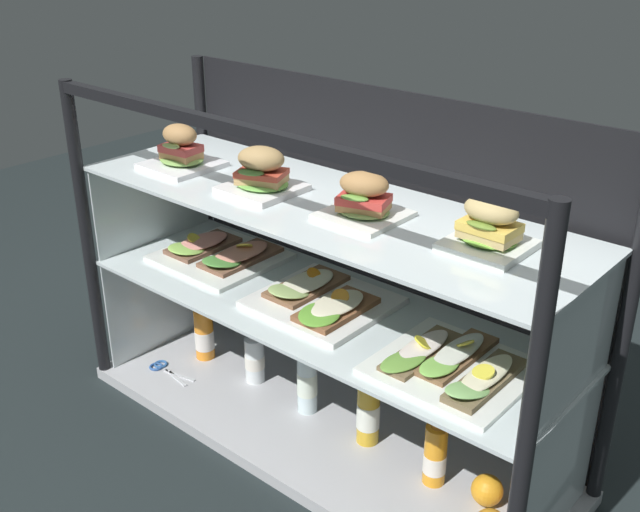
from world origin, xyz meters
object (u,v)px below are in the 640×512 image
(plated_roll_sandwich_far_right, at_px, (489,229))
(juice_bottle_front_second, at_px, (307,382))
(open_sandwich_tray_far_left, at_px, (453,365))
(juice_bottle_front_fourth, at_px, (204,333))
(juice_bottle_tucked_behind, at_px, (368,412))
(open_sandwich_tray_far_right, at_px, (220,253))
(plated_roll_sandwich_center, at_px, (364,200))
(plated_roll_sandwich_near_left_corner, at_px, (261,174))
(juice_bottle_back_center, at_px, (255,358))
(juice_bottle_back_right, at_px, (435,454))
(orange_fruit_beside_bottles, at_px, (487,490))
(orange_fruit_rolled_forward, at_px, (525,502))
(open_sandwich_tray_mid_left, at_px, (320,300))
(kitchen_scissors, at_px, (163,368))
(plated_roll_sandwich_far_left, at_px, (181,152))

(plated_roll_sandwich_far_right, height_order, juice_bottle_front_second, plated_roll_sandwich_far_right)
(open_sandwich_tray_far_left, bearing_deg, juice_bottle_front_fourth, 176.15)
(juice_bottle_tucked_behind, bearing_deg, open_sandwich_tray_far_right, 179.62)
(plated_roll_sandwich_center, bearing_deg, plated_roll_sandwich_near_left_corner, -174.88)
(juice_bottle_back_center, relative_size, juice_bottle_back_right, 0.89)
(juice_bottle_back_center, bearing_deg, orange_fruit_beside_bottles, -0.68)
(plated_roll_sandwich_center, height_order, juice_bottle_tucked_behind, plated_roll_sandwich_center)
(juice_bottle_tucked_behind, relative_size, orange_fruit_rolled_forward, 3.16)
(plated_roll_sandwich_near_left_corner, relative_size, juice_bottle_front_second, 0.76)
(plated_roll_sandwich_center, height_order, open_sandwich_tray_far_right, plated_roll_sandwich_center)
(open_sandwich_tray_mid_left, relative_size, kitchen_scissors, 1.88)
(plated_roll_sandwich_far_left, height_order, orange_fruit_rolled_forward, plated_roll_sandwich_far_left)
(open_sandwich_tray_far_right, bearing_deg, open_sandwich_tray_far_left, -4.69)
(open_sandwich_tray_mid_left, height_order, juice_bottle_back_center, open_sandwich_tray_mid_left)
(orange_fruit_beside_bottles, bearing_deg, plated_roll_sandwich_far_left, -176.11)
(open_sandwich_tray_far_right, relative_size, orange_fruit_beside_bottles, 4.25)
(plated_roll_sandwich_center, relative_size, juice_bottle_tucked_behind, 0.79)
(open_sandwich_tray_mid_left, xyz_separation_m, orange_fruit_beside_bottles, (0.53, 0.02, -0.36))
(open_sandwich_tray_far_right, xyz_separation_m, orange_fruit_rolled_forward, (1.04, 0.02, -0.36))
(plated_roll_sandwich_center, distance_m, juice_bottle_back_right, 0.68)
(plated_roll_sandwich_far_left, relative_size, plated_roll_sandwich_far_right, 1.11)
(plated_roll_sandwich_near_left_corner, xyz_separation_m, orange_fruit_rolled_forward, (0.78, 0.09, -0.69))
(juice_bottle_front_second, bearing_deg, plated_roll_sandwich_far_right, -0.60)
(orange_fruit_beside_bottles, bearing_deg, juice_bottle_back_right, -172.61)
(juice_bottle_back_center, distance_m, juice_bottle_tucked_behind, 0.45)
(open_sandwich_tray_far_right, xyz_separation_m, juice_bottle_front_second, (0.36, -0.01, -0.30))
(plated_roll_sandwich_near_left_corner, xyz_separation_m, juice_bottle_back_center, (-0.13, 0.07, -0.65))
(plated_roll_sandwich_far_left, xyz_separation_m, open_sandwich_tray_mid_left, (0.48, 0.05, -0.32))
(juice_bottle_back_right, xyz_separation_m, kitchen_scissors, (-0.95, -0.12, -0.08))
(open_sandwich_tray_far_right, height_order, juice_bottle_front_fourth, open_sandwich_tray_far_right)
(open_sandwich_tray_mid_left, bearing_deg, juice_bottle_front_second, 162.47)
(juice_bottle_front_second, bearing_deg, juice_bottle_tucked_behind, 0.58)
(juice_bottle_front_fourth, height_order, kitchen_scissors, juice_bottle_front_fourth)
(kitchen_scissors, bearing_deg, juice_bottle_back_right, 7.39)
(open_sandwich_tray_far_left, xyz_separation_m, juice_bottle_front_fourth, (-0.96, 0.06, -0.31))
(juice_bottle_front_second, bearing_deg, plated_roll_sandwich_near_left_corner, -145.92)
(juice_bottle_front_fourth, relative_size, orange_fruit_rolled_forward, 3.03)
(open_sandwich_tray_far_right, xyz_separation_m, juice_bottle_back_right, (0.81, -0.02, -0.31))
(juice_bottle_back_center, distance_m, juice_bottle_back_right, 0.68)
(juice_bottle_front_fourth, height_order, juice_bottle_front_second, juice_bottle_front_second)
(plated_roll_sandwich_far_left, xyz_separation_m, orange_fruit_rolled_forward, (1.10, 0.09, -0.69))
(plated_roll_sandwich_far_right, relative_size, juice_bottle_front_fourth, 0.77)
(open_sandwich_tray_far_right, bearing_deg, juice_bottle_back_center, 1.89)
(juice_bottle_back_center, relative_size, orange_fruit_rolled_forward, 2.67)
(juice_bottle_tucked_behind, distance_m, juice_bottle_back_right, 0.23)
(juice_bottle_back_center, relative_size, juice_bottle_front_second, 0.82)
(juice_bottle_front_fourth, bearing_deg, open_sandwich_tray_far_right, 4.05)
(kitchen_scissors, bearing_deg, juice_bottle_back_center, 29.35)
(juice_bottle_tucked_behind, distance_m, orange_fruit_rolled_forward, 0.47)
(plated_roll_sandwich_center, height_order, juice_bottle_front_fourth, plated_roll_sandwich_center)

